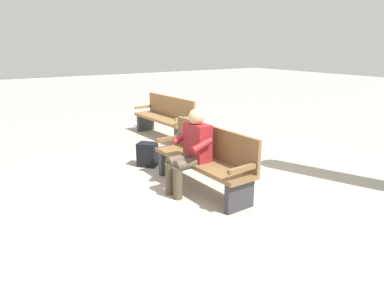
# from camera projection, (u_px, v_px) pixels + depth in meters

# --- Properties ---
(ground_plane) EXTENTS (40.00, 40.00, 0.00)m
(ground_plane) POSITION_uv_depth(u_px,v_px,m) (201.00, 189.00, 5.00)
(ground_plane) COLOR #A89E8E
(bench_near) EXTENTS (1.81, 0.54, 0.90)m
(bench_near) POSITION_uv_depth(u_px,v_px,m) (205.00, 158.00, 4.92)
(bench_near) COLOR brown
(bench_near) RESTS_ON ground
(person_seated) EXTENTS (0.58, 0.58, 1.18)m
(person_seated) POSITION_uv_depth(u_px,v_px,m) (191.00, 149.00, 4.76)
(person_seated) COLOR maroon
(person_seated) RESTS_ON ground
(backpack) EXTENTS (0.39, 0.38, 0.41)m
(backpack) POSITION_uv_depth(u_px,v_px,m) (148.00, 155.00, 5.92)
(backpack) COLOR black
(backpack) RESTS_ON ground
(bench_far) EXTENTS (1.82, 0.58, 0.90)m
(bench_far) POSITION_uv_depth(u_px,v_px,m) (166.00, 117.00, 7.75)
(bench_far) COLOR olive
(bench_far) RESTS_ON ground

